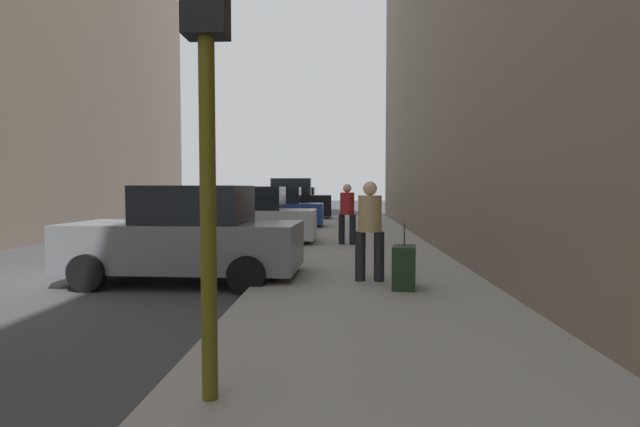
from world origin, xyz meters
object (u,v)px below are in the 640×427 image
at_px(fire_hydrant, 311,226).
at_px(pedestrian_in_red_jacket, 347,211).
at_px(parked_gray_coupe, 187,237).
at_px(parked_dark_green_sedan, 297,202).
at_px(traffic_light, 207,50).
at_px(parked_blue_sedan, 274,210).
at_px(parked_silver_sedan, 246,218).
at_px(parked_black_suv, 289,201).
at_px(pedestrian_in_tan_coat, 370,226).
at_px(rolling_suitcase, 404,267).

height_order(fire_hydrant, pedestrian_in_red_jacket, pedestrian_in_red_jacket).
bearing_deg(parked_gray_coupe, pedestrian_in_red_jacket, 59.60).
bearing_deg(parked_dark_green_sedan, traffic_light, -86.20).
relative_size(parked_blue_sedan, parked_dark_green_sedan, 1.00).
relative_size(parked_gray_coupe, parked_silver_sedan, 1.01).
xyz_separation_m(parked_dark_green_sedan, traffic_light, (1.85, -27.92, 1.91)).
xyz_separation_m(parked_blue_sedan, fire_hydrant, (1.80, -4.15, -0.35)).
height_order(parked_black_suv, fire_hydrant, parked_black_suv).
bearing_deg(traffic_light, pedestrian_in_red_jacket, 83.79).
distance_m(parked_silver_sedan, pedestrian_in_red_jacket, 3.04).
xyz_separation_m(parked_blue_sedan, traffic_light, (1.85, -16.98, 1.91)).
bearing_deg(pedestrian_in_red_jacket, parked_silver_sedan, 170.71).
bearing_deg(parked_black_suv, traffic_light, -85.33).
relative_size(parked_gray_coupe, parked_black_suv, 0.91).
relative_size(parked_silver_sedan, traffic_light, 1.17).
bearing_deg(parked_gray_coupe, parked_black_suv, 90.00).
distance_m(parked_silver_sedan, traffic_light, 11.25).
xyz_separation_m(parked_black_suv, parked_dark_green_sedan, (0.00, 5.20, -0.18)).
relative_size(traffic_light, pedestrian_in_red_jacket, 2.11).
bearing_deg(fire_hydrant, pedestrian_in_red_jacket, -63.49).
distance_m(parked_blue_sedan, parked_black_suv, 5.74).
height_order(parked_black_suv, pedestrian_in_tan_coat, parked_black_suv).
distance_m(parked_blue_sedan, rolling_suitcase, 13.31).
height_order(parked_silver_sedan, pedestrian_in_red_jacket, pedestrian_in_red_jacket).
distance_m(parked_gray_coupe, pedestrian_in_tan_coat, 3.37).
distance_m(parked_dark_green_sedan, rolling_suitcase, 23.99).
xyz_separation_m(parked_dark_green_sedan, pedestrian_in_red_jacket, (2.99, -17.47, 0.26)).
xyz_separation_m(parked_silver_sedan, pedestrian_in_red_jacket, (2.99, -0.49, 0.26)).
bearing_deg(parked_black_suv, pedestrian_in_red_jacket, -76.30).
relative_size(pedestrian_in_tan_coat, pedestrian_in_red_jacket, 1.00).
height_order(parked_silver_sedan, pedestrian_in_tan_coat, pedestrian_in_tan_coat).
xyz_separation_m(parked_blue_sedan, parked_black_suv, (-0.00, 5.74, 0.18)).
distance_m(parked_blue_sedan, traffic_light, 17.19).
bearing_deg(parked_silver_sedan, pedestrian_in_red_jacket, -9.29).
distance_m(parked_black_suv, traffic_light, 22.85).
bearing_deg(parked_black_suv, pedestrian_in_tan_coat, -79.45).
height_order(parked_dark_green_sedan, pedestrian_in_red_jacket, pedestrian_in_red_jacket).
bearing_deg(traffic_light, pedestrian_in_tan_coat, 73.18).
height_order(parked_gray_coupe, parked_dark_green_sedan, same).
bearing_deg(pedestrian_in_tan_coat, traffic_light, -106.82).
distance_m(pedestrian_in_red_jacket, rolling_suitcase, 6.30).
bearing_deg(parked_silver_sedan, parked_gray_coupe, -90.00).
bearing_deg(pedestrian_in_tan_coat, fire_hydrant, 100.82).
xyz_separation_m(parked_gray_coupe, parked_dark_green_sedan, (0.00, 22.57, 0.00)).
relative_size(parked_blue_sedan, fire_hydrant, 6.01).
relative_size(parked_silver_sedan, pedestrian_in_tan_coat, 2.46).
bearing_deg(pedestrian_in_tan_coat, parked_black_suv, 100.55).
distance_m(traffic_light, rolling_suitcase, 5.20).
relative_size(parked_blue_sedan, traffic_light, 1.18).
distance_m(fire_hydrant, rolling_suitcase, 8.83).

